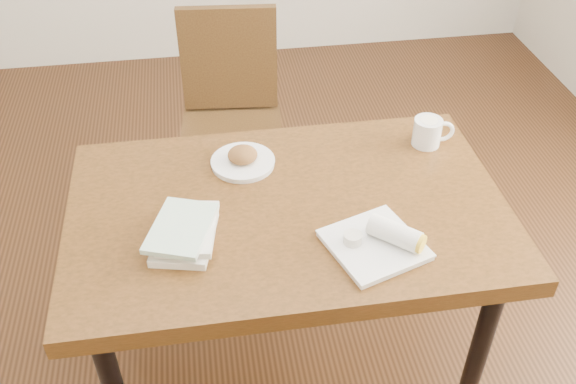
{
  "coord_description": "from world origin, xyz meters",
  "views": [
    {
      "loc": [
        -0.22,
        -1.43,
        1.98
      ],
      "look_at": [
        0.0,
        0.0,
        0.8
      ],
      "focal_mm": 40.0,
      "sensor_mm": 36.0,
      "label": 1
    }
  ],
  "objects": [
    {
      "name": "plate_scone",
      "position": [
        -0.11,
        0.22,
        0.77
      ],
      "size": [
        0.21,
        0.21,
        0.07
      ],
      "color": "white",
      "rests_on": "table"
    },
    {
      "name": "ground",
      "position": [
        0.0,
        0.0,
        -0.01
      ],
      "size": [
        4.0,
        5.0,
        0.01
      ],
      "primitive_type": "cube",
      "color": "#472814",
      "rests_on": "ground"
    },
    {
      "name": "plate_burrito",
      "position": [
        0.22,
        -0.22,
        0.77
      ],
      "size": [
        0.3,
        0.3,
        0.08
      ],
      "color": "white",
      "rests_on": "table"
    },
    {
      "name": "book_stack",
      "position": [
        -0.3,
        -0.1,
        0.78
      ],
      "size": [
        0.22,
        0.27,
        0.06
      ],
      "color": "white",
      "rests_on": "table"
    },
    {
      "name": "chair_far",
      "position": [
        -0.1,
        0.88,
        0.55
      ],
      "size": [
        0.46,
        0.46,
        0.95
      ],
      "color": "#4B3415",
      "rests_on": "ground"
    },
    {
      "name": "coffee_mug",
      "position": [
        0.51,
        0.24,
        0.8
      ],
      "size": [
        0.14,
        0.09,
        0.09
      ],
      "color": "white",
      "rests_on": "table"
    },
    {
      "name": "table",
      "position": [
        0.0,
        0.0,
        0.67
      ],
      "size": [
        1.3,
        0.82,
        0.75
      ],
      "color": "brown",
      "rests_on": "ground"
    }
  ]
}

